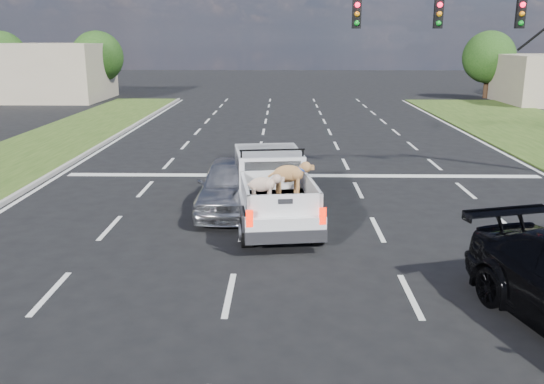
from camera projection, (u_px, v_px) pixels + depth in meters
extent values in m
plane|color=black|center=(320.00, 295.00, 11.11)|extent=(160.00, 160.00, 0.00)
cube|color=silver|center=(130.00, 206.00, 17.00)|extent=(0.12, 60.00, 0.01)
cube|color=silver|center=(248.00, 207.00, 16.94)|extent=(0.12, 60.00, 0.01)
cube|color=silver|center=(367.00, 207.00, 16.87)|extent=(0.12, 60.00, 0.01)
cube|color=silver|center=(487.00, 208.00, 16.81)|extent=(0.12, 60.00, 0.01)
cube|color=silver|center=(11.00, 205.00, 17.07)|extent=(0.15, 60.00, 0.01)
cube|color=silver|center=(303.00, 175.00, 20.77)|extent=(17.00, 0.45, 0.01)
cube|color=gray|center=(2.00, 203.00, 17.05)|extent=(0.15, 60.00, 0.14)
cube|color=black|center=(521.00, 14.00, 19.67)|extent=(0.30, 0.18, 0.95)
sphere|color=#F80727|center=(523.00, 5.00, 19.48)|extent=(0.18, 0.18, 0.18)
cube|color=black|center=(438.00, 14.00, 19.72)|extent=(0.30, 0.18, 0.95)
sphere|color=#F80727|center=(440.00, 5.00, 19.53)|extent=(0.18, 0.18, 0.18)
cube|color=black|center=(357.00, 14.00, 19.77)|extent=(0.30, 0.18, 0.95)
sphere|color=#F80727|center=(357.00, 5.00, 19.58)|extent=(0.18, 0.18, 0.18)
cube|color=tan|center=(41.00, 72.00, 45.67)|extent=(10.00, 8.00, 4.40)
cylinder|color=#332114|center=(4.00, 84.00, 47.96)|extent=(0.44, 0.44, 2.16)
sphere|color=#17380F|center=(1.00, 57.00, 47.39)|extent=(4.20, 4.20, 4.20)
cylinder|color=#332114|center=(100.00, 84.00, 47.82)|extent=(0.44, 0.44, 2.16)
sphere|color=#17380F|center=(97.00, 57.00, 47.24)|extent=(4.20, 4.20, 4.20)
cylinder|color=#332114|center=(486.00, 85.00, 47.24)|extent=(0.44, 0.44, 2.16)
sphere|color=#17380F|center=(489.00, 57.00, 46.66)|extent=(4.20, 4.20, 4.20)
cylinder|color=black|center=(247.00, 232.00, 13.61)|extent=(0.37, 0.77, 0.74)
cylinder|color=black|center=(317.00, 229.00, 13.79)|extent=(0.37, 0.77, 0.74)
cylinder|color=black|center=(238.00, 193.00, 17.07)|extent=(0.37, 0.77, 0.74)
cylinder|color=black|center=(295.00, 191.00, 17.25)|extent=(0.37, 0.77, 0.74)
cube|color=silver|center=(273.00, 199.00, 15.41)|extent=(2.51, 5.36, 0.51)
cube|color=silver|center=(268.00, 165.00, 16.40)|extent=(2.07, 2.46, 0.84)
cube|color=black|center=(273.00, 172.00, 15.33)|extent=(1.50, 0.23, 0.60)
cylinder|color=black|center=(272.00, 150.00, 15.31)|extent=(1.75, 0.28, 0.05)
cube|color=black|center=(279.00, 203.00, 14.25)|extent=(2.05, 2.69, 0.06)
cube|color=silver|center=(245.00, 193.00, 14.09)|extent=(0.40, 2.47, 0.51)
cube|color=silver|center=(312.00, 191.00, 14.27)|extent=(0.40, 2.47, 0.51)
cube|color=silver|center=(285.00, 205.00, 13.02)|extent=(1.73, 0.30, 0.51)
cube|color=#F41905|center=(249.00, 219.00, 12.79)|extent=(0.16, 0.08, 0.39)
cube|color=#F41905|center=(323.00, 216.00, 12.97)|extent=(0.16, 0.08, 0.39)
cube|color=black|center=(286.00, 236.00, 13.07)|extent=(1.89, 0.53, 0.29)
imported|color=#A9ABB0|center=(231.00, 185.00, 16.46)|extent=(1.80, 4.41, 1.50)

